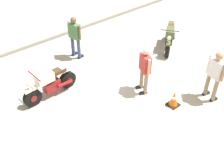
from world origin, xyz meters
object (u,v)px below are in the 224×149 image
motorcycle_cream_vintage (50,84)px  traffic_cone (174,99)px  person_in_red_shirt (145,68)px  person_in_white_shirt (215,73)px  motorcycle_olive_vintage (169,38)px  person_in_green_shirt (75,35)px

motorcycle_cream_vintage → traffic_cone: size_ratio=3.69×
person_in_red_shirt → person_in_white_shirt: person_in_white_shirt is taller
motorcycle_cream_vintage → person_in_white_shirt: 5.19m
motorcycle_cream_vintage → traffic_cone: (2.73, -2.88, -0.23)m
person_in_red_shirt → traffic_cone: size_ratio=3.14×
motorcycle_cream_vintage → motorcycle_olive_vintage: bearing=171.6°
motorcycle_olive_vintage → person_in_white_shirt: person_in_white_shirt is taller
person_in_white_shirt → motorcycle_olive_vintage: bearing=75.8°
motorcycle_olive_vintage → person_in_green_shirt: (-3.37, 1.88, 0.50)m
person_in_green_shirt → person_in_white_shirt: (1.94, -4.86, 0.02)m
person_in_red_shirt → traffic_cone: (0.23, -1.13, -0.69)m
person_in_red_shirt → traffic_cone: bearing=121.9°
motorcycle_olive_vintage → traffic_cone: motorcycle_olive_vintage is taller
motorcycle_olive_vintage → traffic_cone: size_ratio=3.12×
traffic_cone → person_in_red_shirt: bearing=101.5°
motorcycle_cream_vintage → motorcycle_olive_vintage: 5.33m
motorcycle_olive_vintage → person_in_red_shirt: 3.16m
motorcycle_olive_vintage → person_in_white_shirt: 3.34m
motorcycle_cream_vintage → person_in_green_shirt: size_ratio=1.14×
motorcycle_olive_vintage → traffic_cone: bearing=6.7°
person_in_green_shirt → person_in_white_shirt: person_in_white_shirt is taller
motorcycle_olive_vintage → traffic_cone: 3.58m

